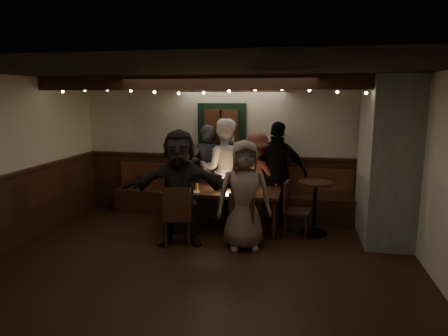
% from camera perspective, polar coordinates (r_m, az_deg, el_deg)
% --- Properties ---
extents(room, '(6.02, 5.01, 2.62)m').
position_cam_1_polar(room, '(6.66, 8.73, -0.38)').
color(room, black).
rests_on(room, ground).
extents(dining_table, '(1.98, 0.85, 0.86)m').
position_cam_1_polar(dining_table, '(6.85, -0.34, -3.62)').
color(dining_table, '#311A12').
rests_on(dining_table, ground).
extents(chair_near_left, '(0.50, 0.50, 0.95)m').
position_cam_1_polar(chair_near_left, '(6.16, -6.62, -6.35)').
color(chair_near_left, '#311A12').
rests_on(chair_near_left, ground).
extents(chair_near_right, '(0.44, 0.44, 0.86)m').
position_cam_1_polar(chair_near_right, '(6.11, 2.76, -6.98)').
color(chair_near_right, '#311A12').
rests_on(chair_near_right, ground).
extents(chair_end, '(0.47, 0.47, 0.91)m').
position_cam_1_polar(chair_end, '(6.69, 9.74, -5.27)').
color(chair_end, '#311A12').
rests_on(chair_end, ground).
extents(high_top, '(0.56, 0.56, 0.90)m').
position_cam_1_polar(high_top, '(6.82, 12.86, -4.61)').
color(high_top, black).
rests_on(high_top, ground).
extents(person_a, '(0.86, 0.72, 1.50)m').
position_cam_1_polar(person_a, '(7.71, -5.67, -1.27)').
color(person_a, black).
rests_on(person_a, ground).
extents(person_b, '(0.70, 0.51, 1.77)m').
position_cam_1_polar(person_b, '(7.55, -2.34, -0.47)').
color(person_b, '#2E2F39').
rests_on(person_b, ground).
extents(person_c, '(1.02, 0.86, 1.88)m').
position_cam_1_polar(person_c, '(7.46, -0.06, -0.15)').
color(person_c, white).
rests_on(person_c, ground).
extents(person_d, '(1.17, 0.85, 1.63)m').
position_cam_1_polar(person_d, '(7.42, 4.66, -1.23)').
color(person_d, '#512520').
rests_on(person_d, ground).
extents(person_e, '(1.16, 0.73, 1.84)m').
position_cam_1_polar(person_e, '(7.32, 7.70, -0.60)').
color(person_e, black).
rests_on(person_e, ground).
extents(person_f, '(1.74, 0.86, 1.80)m').
position_cam_1_polar(person_f, '(6.18, -6.36, -2.80)').
color(person_f, black).
rests_on(person_f, ground).
extents(person_g, '(0.92, 0.72, 1.66)m').
position_cam_1_polar(person_g, '(5.98, 2.88, -3.88)').
color(person_g, '#83685C').
rests_on(person_g, ground).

